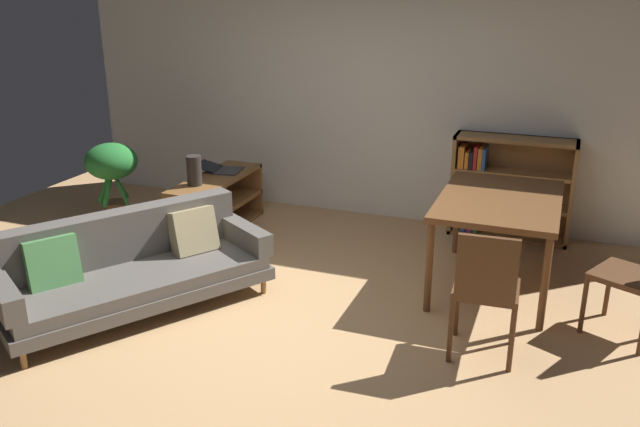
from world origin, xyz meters
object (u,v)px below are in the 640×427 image
(potted_floor_plant, at_px, (112,168))
(bookshelf, at_px, (504,187))
(dining_chair_far, at_px, (486,287))
(fabric_couch, at_px, (132,266))
(media_console, at_px, (217,204))
(dining_table, at_px, (499,206))
(open_laptop, at_px, (222,169))
(desk_speaker, at_px, (194,171))

(potted_floor_plant, xyz_separation_m, bookshelf, (3.84, 1.11, -0.10))
(dining_chair_far, distance_m, bookshelf, 2.44)
(dining_chair_far, relative_size, bookshelf, 0.81)
(fabric_couch, distance_m, media_console, 1.72)
(media_console, bearing_deg, bookshelf, 18.67)
(dining_chair_far, bearing_deg, dining_table, 93.08)
(open_laptop, height_order, potted_floor_plant, potted_floor_plant)
(media_console, height_order, bookshelf, bookshelf)
(fabric_couch, relative_size, desk_speaker, 7.36)
(dining_chair_far, xyz_separation_m, bookshelf, (-0.15, 2.44, -0.03))
(open_laptop, bearing_deg, potted_floor_plant, -158.93)
(desk_speaker, height_order, bookshelf, bookshelf)
(desk_speaker, height_order, dining_table, desk_speaker)
(desk_speaker, height_order, potted_floor_plant, potted_floor_plant)
(fabric_couch, distance_m, potted_floor_plant, 2.04)
(media_console, distance_m, open_laptop, 0.39)
(desk_speaker, bearing_deg, potted_floor_plant, 173.48)
(media_console, xyz_separation_m, open_laptop, (-0.05, 0.23, 0.31))
(open_laptop, xyz_separation_m, dining_table, (2.86, -0.57, 0.12))
(fabric_couch, height_order, media_console, fabric_couch)
(open_laptop, distance_m, potted_floor_plant, 1.14)
(dining_table, bearing_deg, dining_chair_far, -86.92)
(media_console, bearing_deg, open_laptop, 102.68)
(desk_speaker, xyz_separation_m, dining_table, (2.86, -0.04, -0.00))
(media_console, bearing_deg, fabric_couch, -82.81)
(open_laptop, bearing_deg, dining_chair_far, -30.72)
(dining_table, xyz_separation_m, bookshelf, (-0.08, 1.27, -0.21))
(media_console, xyz_separation_m, dining_chair_far, (2.88, -1.51, 0.25))
(dining_table, xyz_separation_m, dining_chair_far, (0.06, -1.17, -0.18))
(media_console, xyz_separation_m, desk_speaker, (-0.05, -0.30, 0.43))
(desk_speaker, relative_size, dining_table, 0.21)
(desk_speaker, relative_size, potted_floor_plant, 0.33)
(fabric_couch, relative_size, dining_table, 1.57)
(desk_speaker, xyz_separation_m, potted_floor_plant, (-1.06, 0.12, -0.12))
(dining_table, height_order, bookshelf, bookshelf)
(media_console, relative_size, dining_chair_far, 1.39)
(potted_floor_plant, bearing_deg, bookshelf, 16.05)
(potted_floor_plant, relative_size, dining_table, 0.64)
(fabric_couch, height_order, open_laptop, fabric_couch)
(open_laptop, xyz_separation_m, potted_floor_plant, (-1.06, -0.41, 0.01))
(fabric_couch, distance_m, dining_chair_far, 2.67)
(desk_speaker, xyz_separation_m, dining_chair_far, (2.92, -1.21, -0.18))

